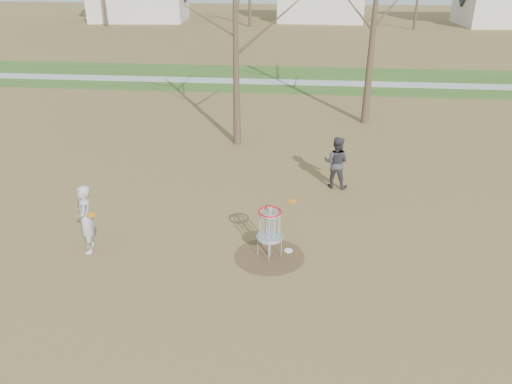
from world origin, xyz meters
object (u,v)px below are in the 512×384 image
Objects in this scene: player_standing at (86,219)px; player_throwing at (336,162)px; disc_golf_basket at (270,225)px; disc_grounded at (288,251)px.

player_throwing is at bearing 107.54° from player_standing.
disc_golf_basket is at bearing 73.77° from player_standing.
player_throwing is (6.50, 4.73, -0.05)m from player_standing.
player_standing is 1.36× the size of disc_golf_basket.
player_standing reaches higher than player_throwing.
player_standing reaches higher than disc_golf_basket.
disc_grounded is at bearing 86.66° from player_throwing.
disc_grounded is 0.16× the size of disc_golf_basket.
player_standing is 8.04m from player_throwing.
player_standing is 5.25m from disc_grounded.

